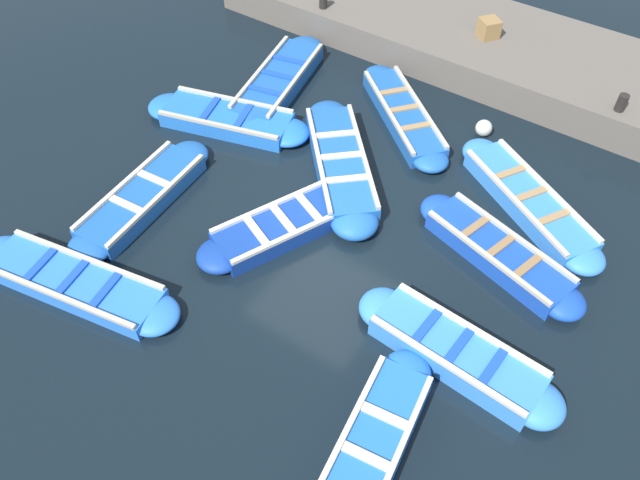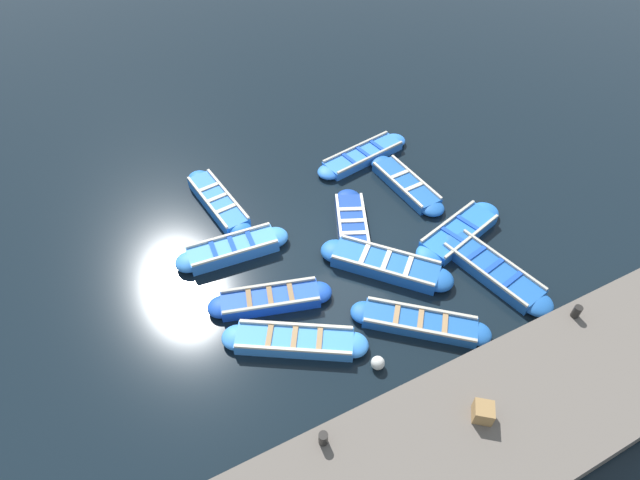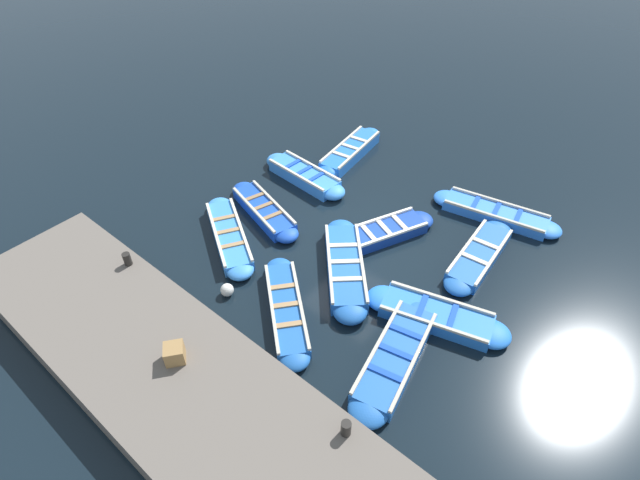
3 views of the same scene
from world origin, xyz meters
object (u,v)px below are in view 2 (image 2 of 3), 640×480
boat_centre (420,323)px  boat_drifting (233,249)px  boat_near_quay (459,232)px  boat_tucked (492,270)px  boat_outer_right (385,265)px  wooden_crate (483,412)px  boat_far_corner (270,299)px  boat_broadside (406,184)px  buoy_orange_near (378,363)px  boat_bow_out (218,202)px  boat_inner_gap (363,156)px  boat_outer_left (295,341)px  bollard_mid_north (577,312)px  boat_stern_in (352,225)px  bollard_north (323,438)px

boat_centre → boat_drifting: bearing=-143.0°
boat_near_quay → boat_tucked: bearing=-3.4°
boat_outer_right → boat_tucked: bearing=60.0°
wooden_crate → boat_outer_right: bearing=171.7°
boat_far_corner → boat_broadside: bearing=112.2°
boat_outer_right → boat_drifting: (-2.55, -3.73, 0.00)m
boat_centre → boat_far_corner: size_ratio=0.95×
boat_centre → boat_near_quay: size_ratio=0.89×
wooden_crate → buoy_orange_near: (-2.34, -1.11, -0.76)m
boat_bow_out → boat_outer_right: bearing=36.2°
boat_inner_gap → buoy_orange_near: bearing=-27.5°
boat_outer_left → wooden_crate: 4.73m
bollard_mid_north → wooden_crate: bearing=-74.8°
boat_bow_out → boat_stern_in: 4.43m
boat_outer_right → bollard_mid_north: bollard_mid_north is taller
boat_bow_out → wooden_crate: wooden_crate is taller
boat_far_corner → bollard_mid_north: 7.81m
boat_outer_right → boat_bow_out: same height
boat_drifting → bollard_mid_north: (6.47, 6.78, 0.70)m
boat_bow_out → boat_centre: bearing=25.3°
buoy_orange_near → boat_tucked: bearing=103.7°
boat_outer_left → boat_far_corner: 1.48m
boat_outer_left → buoy_orange_near: (1.48, 1.56, 0.00)m
boat_drifting → boat_tucked: 7.55m
bollard_north → wooden_crate: size_ratio=0.86×
boat_broadside → buoy_orange_near: bearing=-39.0°
boat_bow_out → bollard_mid_north: (8.65, 6.51, 0.70)m
boat_centre → boat_outer_left: 3.30m
bollard_north → boat_stern_in: bearing=145.8°
boat_broadside → boat_near_quay: size_ratio=0.97×
wooden_crate → boat_drifting: bearing=-158.2°
boat_broadside → bollard_mid_north: (6.73, 0.51, 0.75)m
boat_drifting → boat_bow_out: boat_drifting is taller
boat_outer_left → bollard_north: (2.80, -0.61, 0.73)m
boat_bow_out → boat_near_quay: bearing=53.4°
boat_outer_right → boat_near_quay: boat_outer_right is taller
bollard_north → boat_outer_left: bearing=167.8°
wooden_crate → boat_stern_in: bearing=174.3°
boat_stern_in → wooden_crate: 6.93m
boat_outer_left → boat_far_corner: bearing=-178.2°
buoy_orange_near → boat_bow_out: bearing=-167.5°
boat_far_corner → bollard_mid_north: size_ratio=9.90×
boat_bow_out → boat_far_corner: boat_bow_out is taller
boat_outer_right → boat_centre: bearing=-6.4°
boat_tucked → bollard_north: bollard_north is taller
boat_inner_gap → bollard_north: size_ratio=11.43×
boat_bow_out → buoy_orange_near: size_ratio=10.93×
boat_centre → boat_stern_in: 3.99m
boat_far_corner → boat_stern_in: boat_far_corner is taller
boat_centre → boat_far_corner: bearing=-127.2°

